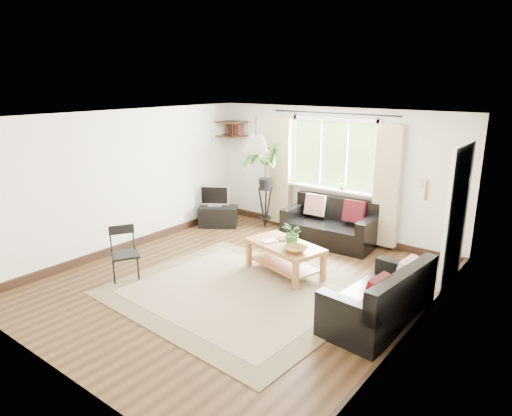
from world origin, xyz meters
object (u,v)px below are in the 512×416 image
Objects in this scene: coffee_table at (285,259)px; folding_chair at (125,256)px; sofa_right at (378,295)px; palm_stand at (265,185)px; tv_stand at (218,216)px; sofa_back at (330,223)px.

folding_chair reaches higher than coffee_table.
sofa_right is 4.02m from palm_stand.
tv_stand is (-4.12, 1.67, -0.16)m from sofa_right.
palm_stand reaches higher than sofa_back.
sofa_back is 2.34m from tv_stand.
palm_stand is (-1.61, 1.67, 0.63)m from coffee_table.
palm_stand is at bearing 133.86° from coffee_table.
folding_chair is (0.72, -2.80, 0.20)m from tv_stand.
palm_stand reaches higher than folding_chair.
sofa_right is 4.45m from tv_stand.
folding_chair is at bearing -66.20° from sofa_right.
palm_stand reaches higher than tv_stand.
sofa_back reaches higher than tv_stand.
sofa_back is at bearing -2.54° from palm_stand.
sofa_right is 2.04× the size of tv_stand.
coffee_table is at bearing -88.85° from sofa_back.
folding_chair is at bearing -118.60° from sofa_back.
coffee_table is 1.46× the size of folding_chair.
coffee_table is 2.37m from folding_chair.
tv_stand is at bearing -146.32° from palm_stand.
sofa_back reaches higher than coffee_table.
folding_chair is at bearing -135.40° from coffee_table.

